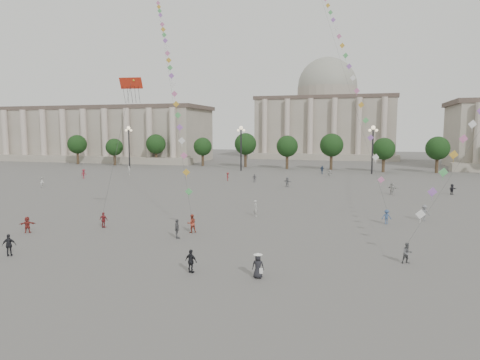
# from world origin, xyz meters

# --- Properties ---
(ground) EXTENTS (360.00, 360.00, 0.00)m
(ground) POSITION_xyz_m (0.00, 0.00, 0.00)
(ground) COLOR #524F4D
(ground) RESTS_ON ground
(hall_west) EXTENTS (84.00, 26.22, 17.20)m
(hall_west) POSITION_xyz_m (-75.00, 93.89, 8.43)
(hall_west) COLOR gray
(hall_west) RESTS_ON ground
(hall_central) EXTENTS (48.30, 34.30, 35.50)m
(hall_central) POSITION_xyz_m (0.00, 129.22, 14.23)
(hall_central) COLOR gray
(hall_central) RESTS_ON ground
(tree_row) EXTENTS (137.12, 5.12, 8.00)m
(tree_row) POSITION_xyz_m (0.00, 78.00, 5.39)
(tree_row) COLOR #35271A
(tree_row) RESTS_ON ground
(lamp_post_far_west) EXTENTS (2.00, 0.90, 10.65)m
(lamp_post_far_west) POSITION_xyz_m (-45.00, 70.00, 7.35)
(lamp_post_far_west) COLOR #262628
(lamp_post_far_west) RESTS_ON ground
(lamp_post_mid_west) EXTENTS (2.00, 0.90, 10.65)m
(lamp_post_mid_west) POSITION_xyz_m (-15.00, 70.00, 7.35)
(lamp_post_mid_west) COLOR #262628
(lamp_post_mid_west) RESTS_ON ground
(lamp_post_mid_east) EXTENTS (2.00, 0.90, 10.65)m
(lamp_post_mid_east) POSITION_xyz_m (15.00, 70.00, 7.35)
(lamp_post_mid_east) COLOR #262628
(lamp_post_mid_east) RESTS_ON ground
(person_crowd_0) EXTENTS (1.17, 0.87, 1.84)m
(person_crowd_0) POSITION_xyz_m (4.39, 67.51, 0.92)
(person_crowd_0) COLOR navy
(person_crowd_0) RESTS_ON ground
(person_crowd_1) EXTENTS (0.98, 1.04, 1.69)m
(person_crowd_1) POSITION_xyz_m (-39.27, 31.79, 0.85)
(person_crowd_1) COLOR white
(person_crowd_1) RESTS_ON ground
(person_crowd_2) EXTENTS (0.95, 1.34, 1.88)m
(person_crowd_2) POSITION_xyz_m (-40.72, 45.08, 0.94)
(person_crowd_2) COLOR maroon
(person_crowd_2) RESTS_ON ground
(person_crowd_4) EXTENTS (1.41, 1.31, 1.57)m
(person_crowd_4) POSITION_xyz_m (6.53, 60.74, 0.79)
(person_crowd_4) COLOR #B3B3AF
(person_crowd_4) RESTS_ON ground
(person_crowd_6) EXTENTS (1.23, 0.90, 1.72)m
(person_crowd_6) POSITION_xyz_m (19.39, 20.20, 0.86)
(person_crowd_6) COLOR slate
(person_crowd_6) RESTS_ON ground
(person_crowd_7) EXTENTS (1.57, 1.63, 1.85)m
(person_crowd_7) POSITION_xyz_m (17.30, 38.98, 0.93)
(person_crowd_7) COLOR #BBBAB6
(person_crowd_7) RESTS_ON ground
(person_crowd_9) EXTENTS (1.38, 1.37, 1.59)m
(person_crowd_9) POSITION_xyz_m (25.97, 41.51, 0.80)
(person_crowd_9) COLOR black
(person_crowd_9) RESTS_ON ground
(person_crowd_10) EXTENTS (0.72, 0.82, 1.89)m
(person_crowd_10) POSITION_xyz_m (-35.57, 53.77, 0.94)
(person_crowd_10) COLOR silver
(person_crowd_10) RESTS_ON ground
(person_crowd_12) EXTENTS (1.59, 1.21, 1.67)m
(person_crowd_12) POSITION_xyz_m (0.73, 43.52, 0.84)
(person_crowd_12) COLOR slate
(person_crowd_12) RESTS_ON ground
(person_crowd_13) EXTENTS (0.72, 0.80, 1.83)m
(person_crowd_13) POSITION_xyz_m (1.57, 17.55, 0.91)
(person_crowd_13) COLOR #AEADA9
(person_crowd_13) RESTS_ON ground
(person_crowd_16) EXTENTS (0.94, 0.53, 1.52)m
(person_crowd_16) POSITION_xyz_m (-6.29, 48.44, 0.76)
(person_crowd_16) COLOR slate
(person_crowd_16) RESTS_ON ground
(person_crowd_17) EXTENTS (0.69, 1.10, 1.64)m
(person_crowd_17) POSITION_xyz_m (-11.64, 48.97, 0.82)
(person_crowd_17) COLOR maroon
(person_crowd_17) RESTS_ON ground
(tourist_0) EXTENTS (0.92, 0.42, 1.53)m
(tourist_0) POSITION_xyz_m (-11.50, 7.93, 0.77)
(tourist_0) COLOR maroon
(tourist_0) RESTS_ON ground
(tourist_1) EXTENTS (1.02, 0.64, 1.61)m
(tourist_1) POSITION_xyz_m (2.00, -2.27, 0.81)
(tourist_1) COLOR black
(tourist_1) RESTS_ON ground
(tourist_2) EXTENTS (1.46, 1.14, 1.55)m
(tourist_2) POSITION_xyz_m (-17.14, 4.09, 0.77)
(tourist_2) COLOR maroon
(tourist_2) RESTS_ON ground
(tourist_3) EXTENTS (0.87, 1.10, 1.74)m
(tourist_3) POSITION_xyz_m (-2.76, 6.01, 0.87)
(tourist_3) COLOR #595A5E
(tourist_3) RESTS_ON ground
(tourist_4) EXTENTS (1.08, 0.84, 1.70)m
(tourist_4) POSITION_xyz_m (-12.84, -2.47, 0.85)
(tourist_4) COLOR black
(tourist_4) RESTS_ON ground
(kite_flyer_0) EXTENTS (1.07, 1.05, 1.74)m
(kite_flyer_0) POSITION_xyz_m (-2.36, 8.44, 0.87)
(kite_flyer_0) COLOR #983A29
(kite_flyer_0) RESTS_ON ground
(kite_flyer_1) EXTENTS (1.05, 0.71, 1.49)m
(kite_flyer_1) POSITION_xyz_m (15.45, 17.37, 0.75)
(kite_flyer_1) COLOR #38527E
(kite_flyer_1) RESTS_ON ground
(kite_flyer_2) EXTENTS (0.91, 0.82, 1.52)m
(kite_flyer_2) POSITION_xyz_m (16.19, 3.94, 0.76)
(kite_flyer_2) COLOR #56575B
(kite_flyer_2) RESTS_ON ground
(hat_person) EXTENTS (0.83, 0.60, 1.69)m
(hat_person) POSITION_xyz_m (6.57, -2.03, 0.85)
(hat_person) COLOR black
(hat_person) RESTS_ON ground
(dragon_kite) EXTENTS (2.59, 0.89, 13.14)m
(dragon_kite) POSITION_xyz_m (-8.62, 8.91, 13.28)
(dragon_kite) COLOR red
(dragon_kite) RESTS_ON ground
(kite_train_west) EXTENTS (24.27, 40.80, 60.09)m
(kite_train_west) POSITION_xyz_m (-14.99, 30.22, 21.05)
(kite_train_west) COLOR #3F3F3F
(kite_train_west) RESTS_ON ground
(kite_train_mid) EXTENTS (14.78, 45.55, 66.05)m
(kite_train_mid) POSITION_xyz_m (7.88, 41.83, 25.86)
(kite_train_mid) COLOR #3F3F3F
(kite_train_mid) RESTS_ON ground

